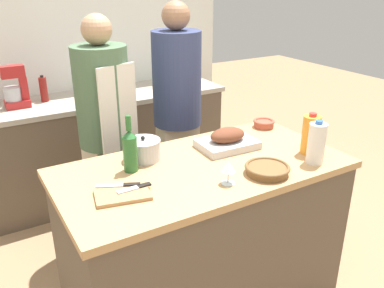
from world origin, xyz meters
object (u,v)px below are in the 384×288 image
object	(u,v)px
wicker_basket	(267,169)
wine_bottle_green	(130,149)
condiment_bottle_tall	(187,76)
wine_glass_left	(228,168)
roasting_pan	(227,140)
cutting_board	(122,195)
knife_chef	(120,185)
mixing_bowl	(264,123)
condiment_bottle_short	(158,80)
juice_jug	(311,135)
person_cook_aproned	(106,128)
stand_mixer	(16,90)
person_cook_guest	(177,108)
milk_jug	(316,143)
condiment_bottle_extra	(44,89)
knife_paring	(135,188)
stock_pot	(143,150)

from	to	relation	value
wicker_basket	wine_bottle_green	bearing A→B (deg)	146.17
condiment_bottle_tall	wine_glass_left	bearing A→B (deg)	-114.01
roasting_pan	cutting_board	bearing A→B (deg)	-163.38
wine_glass_left	knife_chef	distance (m)	0.53
wine_bottle_green	mixing_bowl	bearing A→B (deg)	8.62
wine_bottle_green	wine_glass_left	bearing A→B (deg)	-46.89
wicker_basket	wine_glass_left	size ratio (longest dim) A/B	1.96
wine_bottle_green	condiment_bottle_short	world-z (taller)	wine_bottle_green
juice_jug	mixing_bowl	bearing A→B (deg)	83.48
juice_jug	person_cook_aproned	distance (m)	1.32
stand_mixer	person_cook_guest	xyz separation A→B (m)	(1.00, -0.75, -0.10)
roasting_pan	mixing_bowl	size ratio (longest dim) A/B	2.42
milk_jug	condiment_bottle_extra	xyz separation A→B (m)	(-1.00, 1.95, -0.02)
knife_chef	knife_paring	distance (m)	0.08
condiment_bottle_tall	knife_paring	bearing A→B (deg)	-127.07
condiment_bottle_short	person_cook_guest	bearing A→B (deg)	-105.51
wine_glass_left	condiment_bottle_tall	size ratio (longest dim) A/B	0.58
person_cook_aproned	roasting_pan	bearing A→B (deg)	-69.76
wine_glass_left	wicker_basket	bearing A→B (deg)	-4.09
cutting_board	wine_glass_left	bearing A→B (deg)	-16.48
wicker_basket	knife_chef	xyz separation A→B (m)	(-0.71, 0.23, -0.01)
milk_jug	person_cook_aproned	distance (m)	1.36
cutting_board	mixing_bowl	size ratio (longest dim) A/B	1.96
stand_mixer	person_cook_guest	bearing A→B (deg)	-37.03
mixing_bowl	wine_glass_left	xyz separation A→B (m)	(-0.67, -0.53, 0.06)
knife_paring	cutting_board	bearing A→B (deg)	-171.60
cutting_board	knife_paring	xyz separation A→B (m)	(0.07, 0.01, 0.01)
roasting_pan	wicker_basket	distance (m)	0.39
juice_jug	person_cook_aproned	world-z (taller)	person_cook_aproned
wine_glass_left	stand_mixer	xyz separation A→B (m)	(-0.67, 1.86, 0.05)
cutting_board	milk_jug	size ratio (longest dim) A/B	1.15
condiment_bottle_extra	person_cook_guest	world-z (taller)	person_cook_guest
roasting_pan	wicker_basket	world-z (taller)	roasting_pan
wicker_basket	juice_jug	bearing A→B (deg)	12.52
wine_glass_left	condiment_bottle_extra	size ratio (longest dim) A/B	0.55
cutting_board	wine_bottle_green	distance (m)	0.29
roasting_pan	stock_pot	world-z (taller)	stock_pot
stock_pot	juice_jug	size ratio (longest dim) A/B	0.80
stock_pot	stand_mixer	xyz separation A→B (m)	(-0.43, 1.39, 0.07)
roasting_pan	wine_glass_left	xyz separation A→B (m)	(-0.25, -0.37, 0.04)
knife_paring	person_cook_guest	xyz separation A→B (m)	(0.75, 0.95, 0.01)
condiment_bottle_tall	person_cook_guest	size ratio (longest dim) A/B	0.12
roasting_pan	wine_bottle_green	bearing A→B (deg)	179.32
person_cook_guest	knife_chef	bearing A→B (deg)	-125.22
milk_jug	condiment_bottle_short	world-z (taller)	milk_jug
mixing_bowl	person_cook_aproned	distance (m)	1.06
mixing_bowl	person_cook_aproned	bearing A→B (deg)	150.02
wine_bottle_green	knife_paring	bearing A→B (deg)	-107.98
wine_glass_left	condiment_bottle_extra	xyz separation A→B (m)	(-0.46, 1.91, 0.01)
cutting_board	stand_mixer	world-z (taller)	stand_mixer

